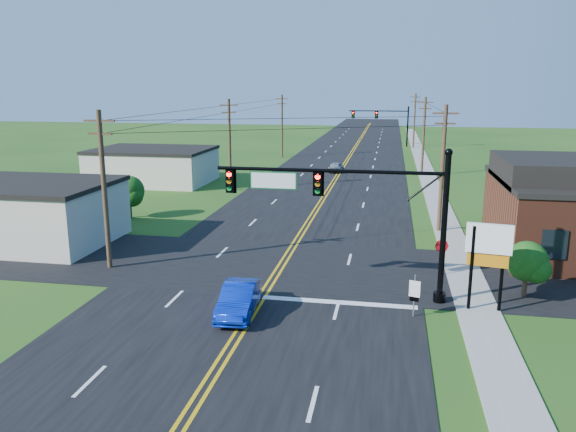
% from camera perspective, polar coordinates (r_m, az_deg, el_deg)
% --- Properties ---
extents(ground, '(260.00, 260.00, 0.00)m').
position_cam_1_polar(ground, '(22.05, -7.41, -14.78)').
color(ground, '#1D4513').
rests_on(ground, ground).
extents(road_main, '(16.00, 220.00, 0.04)m').
position_cam_1_polar(road_main, '(69.54, 5.21, 4.60)').
color(road_main, black).
rests_on(road_main, ground).
extents(road_cross, '(70.00, 10.00, 0.04)m').
position_cam_1_polar(road_cross, '(32.77, -1.02, -5.11)').
color(road_cross, black).
rests_on(road_cross, ground).
extents(sidewalk, '(2.00, 160.00, 0.08)m').
position_cam_1_polar(sidewalk, '(59.54, 14.42, 2.82)').
color(sidewalk, gray).
rests_on(sidewalk, ground).
extents(signal_mast_main, '(11.30, 0.60, 7.48)m').
position_cam_1_polar(signal_mast_main, '(27.13, 6.27, 1.29)').
color(signal_mast_main, black).
rests_on(signal_mast_main, ground).
extents(signal_mast_far, '(10.98, 0.60, 7.48)m').
position_cam_1_polar(signal_mast_far, '(98.68, 9.52, 9.63)').
color(signal_mast_far, black).
rests_on(signal_mast_far, ground).
extents(cream_bldg_near, '(10.20, 8.20, 4.10)m').
position_cam_1_polar(cream_bldg_near, '(40.77, -24.55, 0.29)').
color(cream_bldg_near, beige).
rests_on(cream_bldg_near, ground).
extents(cream_bldg_far, '(12.20, 9.20, 3.70)m').
position_cam_1_polar(cream_bldg_far, '(62.43, -13.54, 5.02)').
color(cream_bldg_far, beige).
rests_on(cream_bldg_far, ground).
extents(utility_pole_left_a, '(1.80, 0.28, 9.00)m').
position_cam_1_polar(utility_pole_left_a, '(33.01, -18.18, 2.78)').
color(utility_pole_left_a, '#3E2E1C').
rests_on(utility_pole_left_a, ground).
extents(utility_pole_left_b, '(1.80, 0.28, 9.00)m').
position_cam_1_polar(utility_pole_left_b, '(56.03, -5.95, 7.38)').
color(utility_pole_left_b, '#3E2E1C').
rests_on(utility_pole_left_b, ground).
extents(utility_pole_left_c, '(1.80, 0.28, 9.00)m').
position_cam_1_polar(utility_pole_left_c, '(82.20, -0.62, 9.26)').
color(utility_pole_left_c, '#3E2E1C').
rests_on(utility_pole_left_c, ground).
extents(utility_pole_right_a, '(1.80, 0.28, 9.00)m').
position_cam_1_polar(utility_pole_right_a, '(41.03, 15.42, 4.88)').
color(utility_pole_right_a, '#3E2E1C').
rests_on(utility_pole_right_a, ground).
extents(utility_pole_right_b, '(1.80, 0.28, 9.00)m').
position_cam_1_polar(utility_pole_right_b, '(66.82, 13.61, 8.01)').
color(utility_pole_right_b, '#3E2E1C').
rests_on(utility_pole_right_b, ground).
extents(utility_pole_right_c, '(1.80, 0.28, 9.00)m').
position_cam_1_polar(utility_pole_right_c, '(96.72, 12.72, 9.53)').
color(utility_pole_right_c, '#3E2E1C').
rests_on(utility_pole_right_c, ground).
extents(tree_right_back, '(3.00, 3.00, 4.10)m').
position_cam_1_polar(tree_right_back, '(46.21, 22.53, 2.56)').
color(tree_right_back, '#3E2E1C').
rests_on(tree_right_back, ground).
extents(shrub_corner, '(2.00, 2.00, 2.86)m').
position_cam_1_polar(shrub_corner, '(30.02, 23.12, -4.27)').
color(shrub_corner, '#3E2E1C').
rests_on(shrub_corner, ground).
extents(tree_left, '(2.40, 2.40, 3.37)m').
position_cam_1_polar(tree_left, '(45.98, -15.84, 2.47)').
color(tree_left, '#3E2E1C').
rests_on(tree_left, ground).
extents(blue_car, '(1.79, 4.34, 1.40)m').
position_cam_1_polar(blue_car, '(26.06, -5.00, -8.49)').
color(blue_car, '#0825B0').
rests_on(blue_car, ground).
extents(distant_car, '(1.84, 3.72, 1.22)m').
position_cam_1_polar(distant_car, '(68.36, 4.92, 4.96)').
color(distant_car, '#A8A8AD').
rests_on(distant_car, ground).
extents(route_sign, '(0.49, 0.17, 2.02)m').
position_cam_1_polar(route_sign, '(26.10, 12.72, -7.62)').
color(route_sign, slate).
rests_on(route_sign, ground).
extents(stop_sign, '(0.75, 0.13, 2.10)m').
position_cam_1_polar(stop_sign, '(31.85, 15.33, -3.32)').
color(stop_sign, slate).
rests_on(stop_sign, ground).
extents(pylon_sign, '(2.05, 0.60, 4.18)m').
position_cam_1_polar(pylon_sign, '(27.14, 19.70, -3.10)').
color(pylon_sign, black).
rests_on(pylon_sign, ground).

